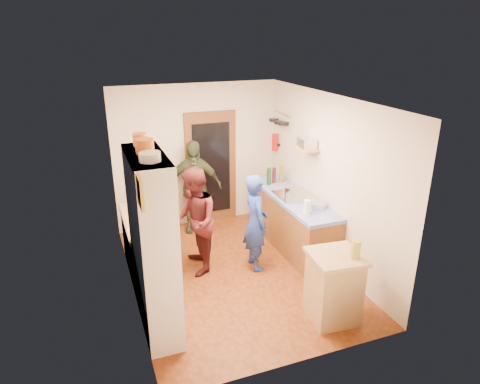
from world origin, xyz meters
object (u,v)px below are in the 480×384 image
right_counter_base (292,223)px  person_back (194,187)px  hutch_body (153,246)px  person_hob (258,223)px  person_left (196,220)px  island_base (333,289)px

right_counter_base → person_back: bearing=139.6°
hutch_body → person_hob: bearing=26.7°
person_left → person_back: 1.38m
hutch_body → person_left: hutch_body is taller
island_base → person_back: (-0.94, 3.11, 0.41)m
right_counter_base → person_left: bearing=-173.9°
person_hob → person_left: bearing=74.1°
person_hob → hutch_body: bearing=118.1°
right_counter_base → person_hob: bearing=-150.9°
person_left → person_back: bearing=172.2°
person_left → person_back: person_back is taller
island_base → person_back: person_back is taller
right_counter_base → person_back: size_ratio=1.31×
person_hob → person_left: 0.92m
person_hob → island_base: bearing=-163.9°
person_back → island_base: bearing=-57.5°
right_counter_base → island_base: island_base is taller
person_back → right_counter_base: bearing=-24.7°
hutch_body → person_left: size_ratio=1.35×
right_counter_base → person_hob: size_ratio=1.46×
right_counter_base → hutch_body: bearing=-152.5°
island_base → person_hob: person_hob is taller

